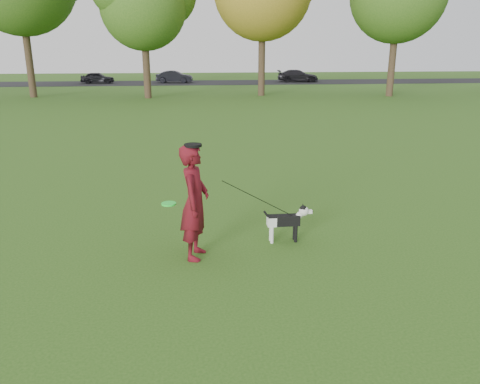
{
  "coord_description": "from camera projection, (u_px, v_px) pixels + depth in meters",
  "views": [
    {
      "loc": [
        -1.29,
        -7.54,
        3.28
      ],
      "look_at": [
        -0.47,
        -0.02,
        0.95
      ],
      "focal_mm": 35.0,
      "sensor_mm": 36.0,
      "label": 1
    }
  ],
  "objects": [
    {
      "name": "man",
      "position": [
        195.0,
        202.0,
        7.43
      ],
      "size": [
        0.59,
        0.77,
        1.87
      ],
      "primitive_type": "imported",
      "rotation": [
        0.0,
        0.0,
        1.34
      ],
      "color": "#540C1D",
      "rests_on": "ground"
    },
    {
      "name": "car_mid",
      "position": [
        174.0,
        77.0,
        45.82
      ],
      "size": [
        3.65,
        1.74,
        1.15
      ],
      "primitive_type": "imported",
      "rotation": [
        0.0,
        0.0,
        1.42
      ],
      "color": "black",
      "rests_on": "road"
    },
    {
      "name": "road",
      "position": [
        201.0,
        83.0,
        46.26
      ],
      "size": [
        120.0,
        7.0,
        0.02
      ],
      "primitive_type": "cube",
      "color": "black",
      "rests_on": "ground"
    },
    {
      "name": "ground",
      "position": [
        266.0,
        242.0,
        8.26
      ],
      "size": [
        120.0,
        120.0,
        0.0
      ],
      "primitive_type": "plane",
      "color": "#285116",
      "rests_on": "ground"
    },
    {
      "name": "car_right",
      "position": [
        298.0,
        76.0,
        47.1
      ],
      "size": [
        4.24,
        2.11,
        1.19
      ],
      "primitive_type": "imported",
      "rotation": [
        0.0,
        0.0,
        1.46
      ],
      "color": "black",
      "rests_on": "road"
    },
    {
      "name": "man_held_items",
      "position": [
        260.0,
        200.0,
        7.74
      ],
      "size": [
        2.26,
        0.73,
        1.43
      ],
      "color": "#20FE37",
      "rests_on": "ground"
    },
    {
      "name": "car_left",
      "position": [
        98.0,
        78.0,
        45.06
      ],
      "size": [
        3.17,
        1.36,
        1.07
      ],
      "primitive_type": "imported",
      "rotation": [
        0.0,
        0.0,
        1.54
      ],
      "color": "black",
      "rests_on": "road"
    },
    {
      "name": "dog",
      "position": [
        287.0,
        219.0,
        8.19
      ],
      "size": [
        0.89,
        0.18,
        0.68
      ],
      "color": "black",
      "rests_on": "ground"
    }
  ]
}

